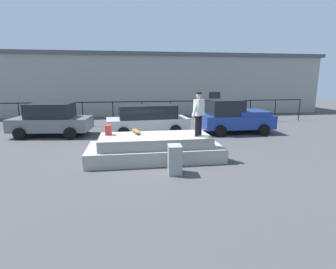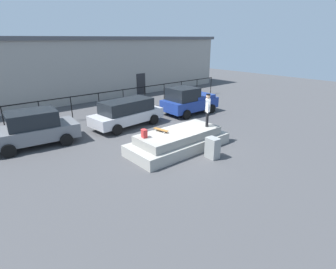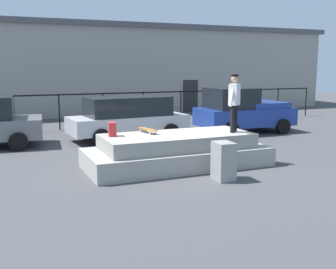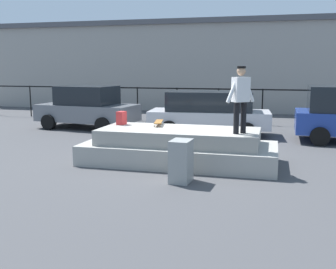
{
  "view_description": "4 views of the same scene",
  "coord_description": "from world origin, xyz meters",
  "px_view_note": "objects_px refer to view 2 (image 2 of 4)",
  "views": [
    {
      "loc": [
        -0.98,
        -10.34,
        3.09
      ],
      "look_at": [
        0.63,
        0.18,
        0.85
      ],
      "focal_mm": 28.06,
      "sensor_mm": 36.0,
      "label": 1
    },
    {
      "loc": [
        -8.44,
        -9.4,
        5.24
      ],
      "look_at": [
        0.33,
        0.81,
        0.38
      ],
      "focal_mm": 28.73,
      "sensor_mm": 36.0,
      "label": 2
    },
    {
      "loc": [
        -4.8,
        -10.91,
        2.85
      ],
      "look_at": [
        0.14,
        0.58,
        0.78
      ],
      "focal_mm": 44.26,
      "sensor_mm": 36.0,
      "label": 3
    },
    {
      "loc": [
        2.47,
        -10.75,
        2.59
      ],
      "look_at": [
        -0.54,
        0.7,
        0.6
      ],
      "focal_mm": 42.81,
      "sensor_mm": 36.0,
      "label": 4
    }
  ],
  "objects_px": {
    "skateboard": "(161,130)",
    "backpack": "(144,134)",
    "car_blue_pickup_far": "(188,100)",
    "utility_box": "(213,148)",
    "skateboarder": "(208,108)",
    "car_silver_hatchback_mid": "(127,112)",
    "car_grey_sedan_near": "(34,128)"
  },
  "relations": [
    {
      "from": "backpack",
      "to": "car_blue_pickup_far",
      "type": "height_order",
      "value": "car_blue_pickup_far"
    },
    {
      "from": "skateboarder",
      "to": "car_silver_hatchback_mid",
      "type": "relative_size",
      "value": 0.36
    },
    {
      "from": "skateboard",
      "to": "backpack",
      "type": "xyz_separation_m",
      "value": [
        -1.09,
        -0.12,
        0.09
      ]
    },
    {
      "from": "skateboarder",
      "to": "skateboard",
      "type": "bearing_deg",
      "value": 160.31
    },
    {
      "from": "backpack",
      "to": "car_grey_sedan_near",
      "type": "relative_size",
      "value": 0.09
    },
    {
      "from": "car_silver_hatchback_mid",
      "to": "skateboarder",
      "type": "bearing_deg",
      "value": -73.0
    },
    {
      "from": "skateboarder",
      "to": "skateboard",
      "type": "distance_m",
      "value": 2.65
    },
    {
      "from": "backpack",
      "to": "car_silver_hatchback_mid",
      "type": "xyz_separation_m",
      "value": [
        1.88,
        4.43,
        -0.24
      ]
    },
    {
      "from": "skateboarder",
      "to": "car_silver_hatchback_mid",
      "type": "xyz_separation_m",
      "value": [
        -1.57,
        5.15,
        -1.01
      ]
    },
    {
      "from": "car_grey_sedan_near",
      "to": "car_silver_hatchback_mid",
      "type": "relative_size",
      "value": 0.93
    },
    {
      "from": "skateboarder",
      "to": "backpack",
      "type": "height_order",
      "value": "skateboarder"
    },
    {
      "from": "skateboarder",
      "to": "car_grey_sedan_near",
      "type": "bearing_deg",
      "value": 141.08
    },
    {
      "from": "skateboard",
      "to": "car_silver_hatchback_mid",
      "type": "xyz_separation_m",
      "value": [
        0.79,
        4.31,
        -0.15
      ]
    },
    {
      "from": "skateboarder",
      "to": "utility_box",
      "type": "relative_size",
      "value": 1.72
    },
    {
      "from": "car_grey_sedan_near",
      "to": "skateboarder",
      "type": "bearing_deg",
      "value": -38.92
    },
    {
      "from": "car_grey_sedan_near",
      "to": "utility_box",
      "type": "height_order",
      "value": "car_grey_sedan_near"
    },
    {
      "from": "skateboarder",
      "to": "backpack",
      "type": "bearing_deg",
      "value": 168.15
    },
    {
      "from": "car_grey_sedan_near",
      "to": "car_blue_pickup_far",
      "type": "height_order",
      "value": "car_blue_pickup_far"
    },
    {
      "from": "utility_box",
      "to": "skateboard",
      "type": "bearing_deg",
      "value": 121.26
    },
    {
      "from": "car_blue_pickup_far",
      "to": "utility_box",
      "type": "bearing_deg",
      "value": -126.58
    },
    {
      "from": "backpack",
      "to": "car_grey_sedan_near",
      "type": "height_order",
      "value": "car_grey_sedan_near"
    },
    {
      "from": "skateboard",
      "to": "backpack",
      "type": "relative_size",
      "value": 2.24
    },
    {
      "from": "skateboarder",
      "to": "utility_box",
      "type": "height_order",
      "value": "skateboarder"
    },
    {
      "from": "skateboard",
      "to": "utility_box",
      "type": "relative_size",
      "value": 0.89
    },
    {
      "from": "car_silver_hatchback_mid",
      "to": "car_grey_sedan_near",
      "type": "bearing_deg",
      "value": 175.6
    },
    {
      "from": "skateboard",
      "to": "car_silver_hatchback_mid",
      "type": "distance_m",
      "value": 4.38
    },
    {
      "from": "backpack",
      "to": "car_grey_sedan_near",
      "type": "xyz_separation_m",
      "value": [
        -3.44,
        4.84,
        -0.23
      ]
    },
    {
      "from": "backpack",
      "to": "car_blue_pickup_far",
      "type": "bearing_deg",
      "value": 129.88
    },
    {
      "from": "backpack",
      "to": "car_silver_hatchback_mid",
      "type": "bearing_deg",
      "value": 166.18
    },
    {
      "from": "skateboarder",
      "to": "car_blue_pickup_far",
      "type": "bearing_deg",
      "value": 54.33
    },
    {
      "from": "backpack",
      "to": "car_silver_hatchback_mid",
      "type": "relative_size",
      "value": 0.08
    },
    {
      "from": "skateboard",
      "to": "car_blue_pickup_far",
      "type": "bearing_deg",
      "value": 34.4
    }
  ]
}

